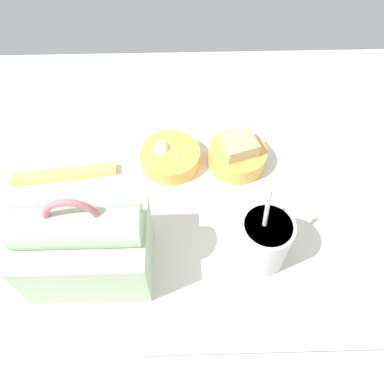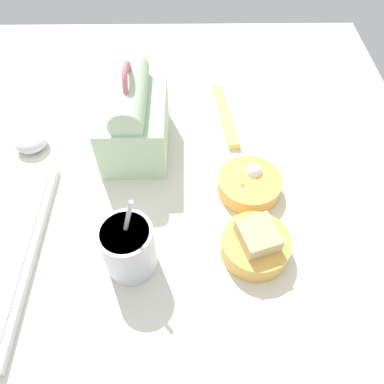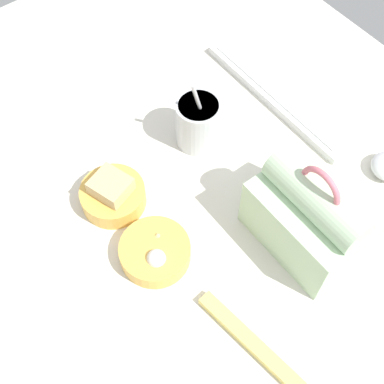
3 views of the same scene
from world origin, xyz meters
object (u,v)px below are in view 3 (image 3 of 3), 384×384
Objects in this scene: lunch_bag at (309,217)px; bento_bowl_sandwich at (113,194)px; bento_bowl_snacks at (155,251)px; chopstick_case at (250,341)px; keyboard at (290,88)px; soup_cup at (198,122)px.

lunch_bag is 1.70× the size of bento_bowl_sandwich.
bento_bowl_sandwich reaches higher than bento_bowl_snacks.
bento_bowl_sandwich is at bearing -175.52° from chopstick_case.
bento_bowl_snacks is (-12.82, -22.84, -5.56)cm from lunch_bag.
soup_cup reaches higher than keyboard.
chopstick_case is at bearing 8.23° from bento_bowl_snacks.
lunch_bag reaches higher than bento_bowl_snacks.
keyboard is 1.85× the size of chopstick_case.
lunch_bag reaches higher than chopstick_case.
lunch_bag is at bearing 40.26° from bento_bowl_sandwich.
bento_bowl_sandwich is 35.41cm from chopstick_case.
soup_cup is (-28.59, -1.28, -2.08)cm from lunch_bag.
bento_bowl_sandwich is at bearing -139.74° from lunch_bag.
bento_bowl_snacks is (15.77, -21.56, -3.48)cm from soup_cup.
lunch_bag is 22.58cm from chopstick_case.
soup_cup reaches higher than bento_bowl_sandwich.
keyboard is 1.91× the size of lunch_bag.
keyboard is 2.24× the size of soup_cup.
soup_cup is 1.40× the size of bento_bowl_snacks.
keyboard is at bearing 130.44° from chopstick_case.
keyboard is at bearing 107.48° from bento_bowl_snacks.
keyboard is 3.25× the size of bento_bowl_sandwich.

